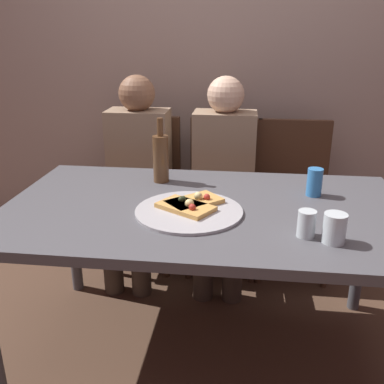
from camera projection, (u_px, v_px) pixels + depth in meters
The scene contains 15 objects.
ground_plane at pixel (203, 348), 2.03m from camera, with size 8.00×8.00×0.00m, color #513828.
back_wall at pixel (224, 48), 2.72m from camera, with size 6.00×0.10×2.60m, color gray.
dining_table at pixel (205, 221), 1.80m from camera, with size 1.66×0.95×0.72m.
pizza_tray at pixel (189, 211), 1.70m from camera, with size 0.43×0.43×0.01m, color #ADADB2.
pizza_slice_last at pixel (186, 206), 1.70m from camera, with size 0.26×0.23×0.05m.
pizza_slice_extra at pixel (195, 201), 1.76m from camera, with size 0.25×0.24×0.05m.
wine_bottle at pixel (161, 157), 2.02m from camera, with size 0.07×0.07×0.30m.
tumbler_near at pixel (306, 224), 1.49m from camera, with size 0.06×0.06×0.10m, color silver.
tumbler_far at pixel (334, 228), 1.45m from camera, with size 0.08×0.08×0.10m, color silver.
soda_can at pixel (314, 182), 1.86m from camera, with size 0.07×0.07×0.12m, color #337AC1.
chair_left at pixel (143, 181), 2.72m from camera, with size 0.44×0.44×0.90m.
chair_middle at pixel (224, 184), 2.66m from camera, with size 0.44×0.44×0.90m.
chair_right at pixel (293, 187), 2.61m from camera, with size 0.44×0.44×0.90m.
guest_in_sweater at pixel (136, 169), 2.53m from camera, with size 0.36×0.56×1.17m.
guest_in_beanie at pixel (223, 172), 2.47m from camera, with size 0.36×0.56×1.17m.
Camera 1 is at (0.15, -1.63, 1.40)m, focal length 40.29 mm.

